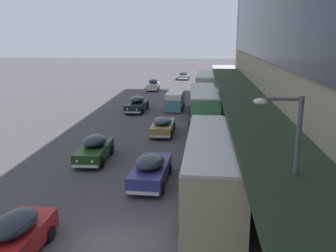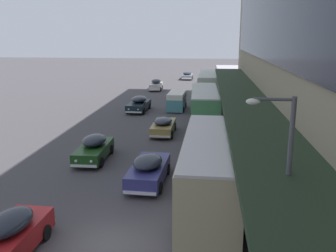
# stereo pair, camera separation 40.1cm
# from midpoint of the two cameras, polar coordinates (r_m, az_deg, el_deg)

# --- Properties ---
(ground) EXTENTS (240.00, 240.00, 0.00)m
(ground) POSITION_cam_midpoint_polar(r_m,az_deg,el_deg) (15.60, -9.56, -17.67)
(ground) COLOR #444044
(transit_bus_kerbside_front) EXTENTS (2.84, 11.30, 3.42)m
(transit_bus_kerbside_front) POSITION_cam_midpoint_polar(r_m,az_deg,el_deg) (47.92, 5.65, 6.32)
(transit_bus_kerbside_front) COLOR beige
(transit_bus_kerbside_front) RESTS_ON ground
(transit_bus_kerbside_rear) EXTENTS (2.86, 10.06, 3.40)m
(transit_bus_kerbside_rear) POSITION_cam_midpoint_polar(r_m,az_deg,el_deg) (18.07, 6.19, -6.18)
(transit_bus_kerbside_rear) COLOR tan
(transit_bus_kerbside_rear) RESTS_ON ground
(transit_bus_kerbside_far) EXTENTS (2.87, 10.54, 3.20)m
(transit_bus_kerbside_far) POSITION_cam_midpoint_polar(r_m,az_deg,el_deg) (34.75, 5.10, 3.33)
(transit_bus_kerbside_far) COLOR #4B9659
(transit_bus_kerbside_far) RESTS_ON ground
(sedan_second_mid) EXTENTS (1.84, 4.50, 1.64)m
(sedan_second_mid) POSITION_cam_midpoint_polar(r_m,az_deg,el_deg) (56.35, -2.48, 6.29)
(sedan_second_mid) COLOR beige
(sedan_second_mid) RESTS_ON ground
(sedan_lead_mid) EXTENTS (1.86, 4.64, 1.41)m
(sedan_lead_mid) POSITION_cam_midpoint_polar(r_m,az_deg,el_deg) (31.16, -1.18, 0.05)
(sedan_lead_mid) COLOR olive
(sedan_lead_mid) RESTS_ON ground
(sedan_second_near) EXTENTS (2.07, 4.86, 1.61)m
(sedan_second_near) POSITION_cam_midpoint_polar(r_m,az_deg,el_deg) (20.95, -3.24, -6.64)
(sedan_second_near) COLOR navy
(sedan_second_near) RESTS_ON ground
(sedan_oncoming_rear) EXTENTS (2.12, 4.99, 1.61)m
(sedan_oncoming_rear) POSITION_cam_midpoint_polar(r_m,az_deg,el_deg) (40.73, -5.02, 3.36)
(sedan_oncoming_rear) COLOR black
(sedan_oncoming_rear) RESTS_ON ground
(sedan_far_back) EXTENTS (2.00, 4.64, 1.41)m
(sedan_far_back) POSITION_cam_midpoint_polar(r_m,az_deg,el_deg) (70.34, 2.26, 7.70)
(sedan_far_back) COLOR gray
(sedan_far_back) RESTS_ON ground
(sedan_oncoming_front) EXTENTS (1.89, 4.71, 1.64)m
(sedan_oncoming_front) POSITION_cam_midpoint_polar(r_m,az_deg,el_deg) (15.47, -23.26, -15.51)
(sedan_oncoming_front) COLOR #AA1B1E
(sedan_oncoming_front) RESTS_ON ground
(sedan_trailing_near) EXTENTS (1.91, 4.65, 1.62)m
(sedan_trailing_near) POSITION_cam_midpoint_polar(r_m,az_deg,el_deg) (25.19, -11.58, -3.37)
(sedan_trailing_near) COLOR #193E16
(sedan_trailing_near) RESTS_ON ground
(vw_van) EXTENTS (2.02, 4.61, 1.96)m
(vw_van) POSITION_cam_midpoint_polar(r_m,az_deg,el_deg) (41.37, 0.79, 4.01)
(vw_van) COLOR teal
(vw_van) RESTS_ON ground
(pedestrian_at_kerb) EXTENTS (0.33, 0.61, 1.86)m
(pedestrian_at_kerb) POSITION_cam_midpoint_polar(r_m,az_deg,el_deg) (19.70, 13.20, -7.15)
(pedestrian_at_kerb) COLOR #1B2744
(pedestrian_at_kerb) RESTS_ON sidewalk_kerb
(street_lamp) EXTENTS (1.50, 0.28, 6.15)m
(street_lamp) POSITION_cam_midpoint_polar(r_m,az_deg,el_deg) (12.37, 17.07, -7.24)
(street_lamp) COLOR #4C4C51
(street_lamp) RESTS_ON sidewalk_kerb
(fire_hydrant) EXTENTS (0.20, 0.40, 0.70)m
(fire_hydrant) POSITION_cam_midpoint_polar(r_m,az_deg,el_deg) (26.67, 10.80, -3.04)
(fire_hydrant) COLOR red
(fire_hydrant) RESTS_ON sidewalk_kerb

